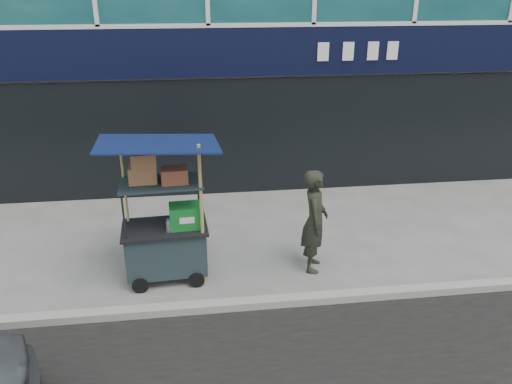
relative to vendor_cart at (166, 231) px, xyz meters
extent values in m
plane|color=slate|center=(0.83, -0.72, -0.78)|extent=(80.00, 80.00, 0.00)
cube|color=#989790|center=(0.83, -0.92, -0.72)|extent=(80.00, 0.18, 0.12)
cube|color=black|center=(0.83, 3.14, 2.12)|extent=(15.68, 0.06, 0.90)
cube|color=black|center=(0.83, 3.18, 0.42)|extent=(15.68, 0.04, 2.40)
cube|color=#19272B|center=(-0.02, 0.00, -0.30)|extent=(1.20, 0.74, 0.68)
cylinder|color=black|center=(-0.40, -0.38, -0.66)|extent=(0.23, 0.06, 0.23)
cylinder|color=black|center=(0.41, -0.33, -0.66)|extent=(0.23, 0.06, 0.23)
cube|color=black|center=(-0.02, 0.00, 0.06)|extent=(1.28, 0.82, 0.04)
cylinder|color=black|center=(-0.53, -0.32, 0.40)|extent=(0.03, 0.03, 0.72)
cylinder|color=black|center=(0.53, -0.25, 0.40)|extent=(0.03, 0.03, 0.72)
cylinder|color=black|center=(-0.56, 0.26, 0.40)|extent=(0.03, 0.03, 0.72)
cylinder|color=black|center=(0.50, 0.32, 0.40)|extent=(0.03, 0.03, 0.72)
cube|color=#19272B|center=(-0.02, 0.00, 0.77)|extent=(1.20, 0.74, 0.03)
cylinder|color=#A4914A|center=(0.53, -0.25, 0.31)|extent=(0.05, 0.05, 2.17)
cylinder|color=#A4914A|center=(-0.56, 0.26, 0.26)|extent=(0.04, 0.04, 2.07)
cube|color=#0B143F|center=(-0.02, 0.00, 1.34)|extent=(1.71, 1.25, 0.19)
cube|color=#10691C|center=(0.31, -0.02, 0.25)|extent=(0.50, 0.37, 0.34)
cylinder|color=silver|center=(0.05, -0.18, 0.18)|extent=(0.07, 0.07, 0.19)
cylinder|color=#1B2FCE|center=(0.05, -0.18, 0.28)|extent=(0.03, 0.03, 0.02)
cube|color=brown|center=(-0.26, 0.04, 0.90)|extent=(0.40, 0.31, 0.24)
cube|color=brown|center=(0.18, -0.03, 0.89)|extent=(0.38, 0.29, 0.21)
cube|color=brown|center=(-0.23, 0.02, 1.12)|extent=(0.35, 0.27, 0.19)
imported|color=black|center=(2.23, -0.01, 0.04)|extent=(0.52, 0.67, 1.63)
camera|label=1|loc=(0.49, -6.62, 3.39)|focal=35.00mm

